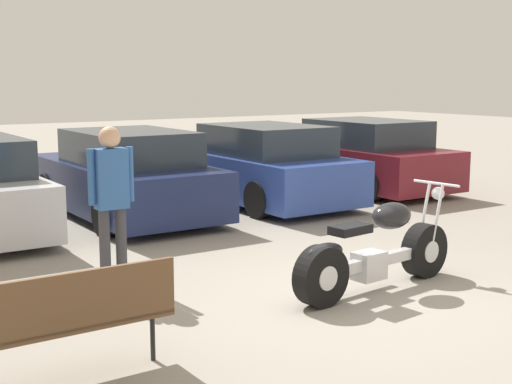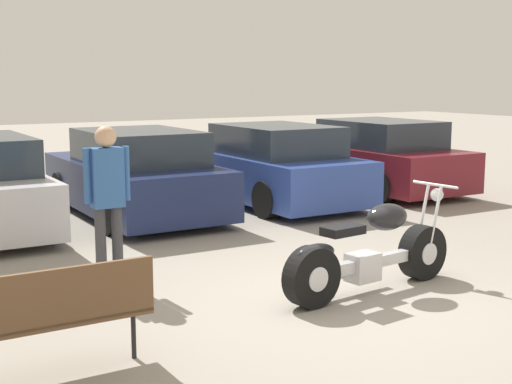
{
  "view_description": "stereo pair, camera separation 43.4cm",
  "coord_description": "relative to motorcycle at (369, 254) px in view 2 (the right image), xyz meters",
  "views": [
    {
      "loc": [
        -4.72,
        -5.43,
        2.28
      ],
      "look_at": [
        0.13,
        1.96,
        0.85
      ],
      "focal_mm": 50.0,
      "sensor_mm": 36.0,
      "label": 1
    },
    {
      "loc": [
        -4.36,
        -5.66,
        2.28
      ],
      "look_at": [
        0.13,
        1.96,
        0.85
      ],
      "focal_mm": 50.0,
      "sensor_mm": 36.0,
      "label": 2
    }
  ],
  "objects": [
    {
      "name": "person_standing",
      "position": [
        -2.28,
        1.7,
        0.63
      ],
      "size": [
        0.52,
        0.24,
        1.76
      ],
      "color": "#38383D",
      "rests_on": "ground_plane"
    },
    {
      "name": "parked_car_maroon",
      "position": [
        4.59,
        5.44,
        0.24
      ],
      "size": [
        1.92,
        4.25,
        1.43
      ],
      "color": "maroon",
      "rests_on": "ground_plane"
    },
    {
      "name": "park_bench",
      "position": [
        -3.56,
        -0.53,
        0.12
      ],
      "size": [
        1.69,
        0.42,
        0.89
      ],
      "color": "brown",
      "rests_on": "ground_plane"
    },
    {
      "name": "ground_plane",
      "position": [
        -0.42,
        -0.07,
        -0.42
      ],
      "size": [
        60.0,
        60.0,
        0.0
      ],
      "primitive_type": "plane",
      "color": "gray"
    },
    {
      "name": "motorcycle",
      "position": [
        0.0,
        0.0,
        0.0
      ],
      "size": [
        2.31,
        0.67,
        1.09
      ],
      "color": "black",
      "rests_on": "ground_plane"
    },
    {
      "name": "parked_car_navy",
      "position": [
        -0.57,
        5.36,
        0.24
      ],
      "size": [
        1.92,
        4.25,
        1.43
      ],
      "color": "#19234C",
      "rests_on": "ground_plane"
    },
    {
      "name": "parked_car_blue",
      "position": [
        2.01,
        5.26,
        0.24
      ],
      "size": [
        1.92,
        4.25,
        1.43
      ],
      "color": "#2D479E",
      "rests_on": "ground_plane"
    }
  ]
}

